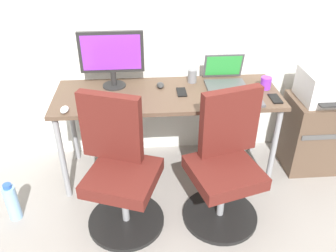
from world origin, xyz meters
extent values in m
plane|color=gray|center=(0.00, 0.00, 0.00)|extent=(5.28, 5.28, 0.00)
cube|color=silver|center=(0.00, 0.38, 1.30)|extent=(4.40, 0.04, 2.60)
cube|color=brown|center=(0.00, 0.00, 0.73)|extent=(1.69, 0.59, 0.03)
cylinder|color=gray|center=(-0.79, -0.25, 0.36)|extent=(0.04, 0.04, 0.71)
cylinder|color=gray|center=(0.79, -0.25, 0.36)|extent=(0.04, 0.04, 0.71)
cylinder|color=gray|center=(-0.79, 0.25, 0.36)|extent=(0.04, 0.04, 0.71)
cylinder|color=gray|center=(0.79, 0.25, 0.36)|extent=(0.04, 0.04, 0.71)
cylinder|color=black|center=(-0.34, -0.56, 0.01)|extent=(0.54, 0.54, 0.03)
cylinder|color=gray|center=(-0.34, -0.56, 0.20)|extent=(0.05, 0.05, 0.34)
cube|color=#591E19|center=(-0.34, -0.56, 0.41)|extent=(0.56, 0.56, 0.09)
cube|color=#591E19|center=(-0.40, -0.39, 0.70)|extent=(0.42, 0.21, 0.48)
cylinder|color=black|center=(0.34, -0.56, 0.01)|extent=(0.54, 0.54, 0.03)
cylinder|color=gray|center=(0.34, -0.56, 0.20)|extent=(0.05, 0.05, 0.34)
cube|color=#591E19|center=(0.34, -0.56, 0.41)|extent=(0.54, 0.54, 0.09)
cube|color=#591E19|center=(0.39, -0.38, 0.70)|extent=(0.42, 0.18, 0.48)
cube|color=brown|center=(1.24, 0.01, 0.32)|extent=(0.47, 0.40, 0.63)
cube|color=#4C4C4C|center=(1.24, -0.19, 0.41)|extent=(0.43, 0.01, 0.04)
cube|color=silver|center=(1.24, 0.01, 0.75)|extent=(0.38, 0.34, 0.24)
cylinder|color=#8CBFF2|center=(-1.14, -0.45, 0.14)|extent=(0.09, 0.09, 0.28)
cylinder|color=#2D59B2|center=(-1.14, -0.45, 0.30)|extent=(0.06, 0.06, 0.03)
cylinder|color=#262626|center=(-0.40, 0.16, 0.75)|extent=(0.18, 0.18, 0.01)
cylinder|color=#262626|center=(-0.40, 0.16, 0.81)|extent=(0.04, 0.04, 0.11)
cube|color=#262626|center=(-0.40, 0.16, 1.02)|extent=(0.48, 0.03, 0.31)
cube|color=purple|center=(-0.40, 0.14, 1.02)|extent=(0.43, 0.00, 0.26)
cube|color=#4C4C51|center=(0.46, 0.08, 0.75)|extent=(0.31, 0.22, 0.02)
cube|color=#4C4C51|center=(0.46, 0.21, 0.86)|extent=(0.31, 0.07, 0.21)
cube|color=green|center=(0.46, 0.21, 0.86)|extent=(0.28, 0.05, 0.17)
cube|color=#2D2D2D|center=(-0.38, -0.22, 0.75)|extent=(0.34, 0.12, 0.02)
cube|color=#515156|center=(0.50, -0.22, 0.75)|extent=(0.34, 0.12, 0.02)
ellipsoid|color=silver|center=(-0.72, -0.23, 0.76)|extent=(0.06, 0.10, 0.03)
ellipsoid|color=#2D2D2D|center=(-0.05, 0.11, 0.76)|extent=(0.06, 0.10, 0.03)
cylinder|color=purple|center=(0.75, 0.02, 0.79)|extent=(0.08, 0.08, 0.09)
cylinder|color=slate|center=(0.21, 0.18, 0.79)|extent=(0.07, 0.07, 0.10)
cube|color=black|center=(0.11, 0.00, 0.75)|extent=(0.07, 0.14, 0.01)
cube|color=black|center=(0.77, -0.16, 0.75)|extent=(0.07, 0.14, 0.01)
camera|label=1|loc=(-0.18, -2.35, 1.92)|focal=37.48mm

